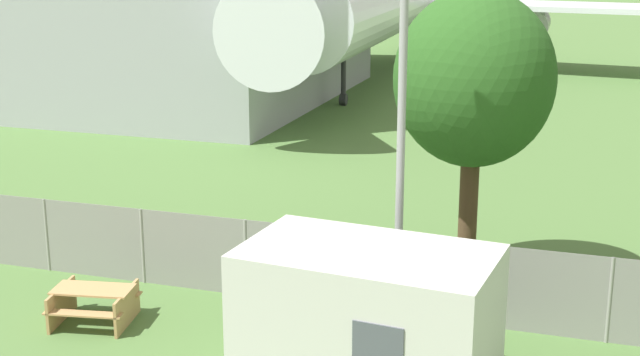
% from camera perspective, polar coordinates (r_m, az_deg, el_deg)
% --- Properties ---
extents(perimeter_fence, '(56.07, 0.07, 1.77)m').
position_cam_1_polar(perimeter_fence, '(19.70, -4.78, -5.13)').
color(perimeter_fence, gray).
rests_on(perimeter_fence, ground).
extents(portable_cabin, '(4.44, 2.87, 2.66)m').
position_cam_1_polar(portable_cabin, '(15.42, 3.05, -9.29)').
color(portable_cabin, silver).
rests_on(portable_cabin, ground).
extents(picnic_bench_near_cabin, '(1.83, 1.66, 0.76)m').
position_cam_1_polar(picnic_bench_near_cabin, '(19.04, -14.28, -7.67)').
color(picnic_bench_near_cabin, tan).
rests_on(picnic_bench_near_cabin, ground).
extents(tree_near_hangar, '(3.53, 3.53, 6.67)m').
position_cam_1_polar(tree_near_hangar, '(19.74, 9.83, 6.18)').
color(tree_near_hangar, '#4C3823').
rests_on(tree_near_hangar, ground).
extents(light_mast, '(0.44, 0.44, 7.81)m').
position_cam_1_polar(light_mast, '(16.79, 5.27, 5.04)').
color(light_mast, '#99999E').
rests_on(light_mast, ground).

